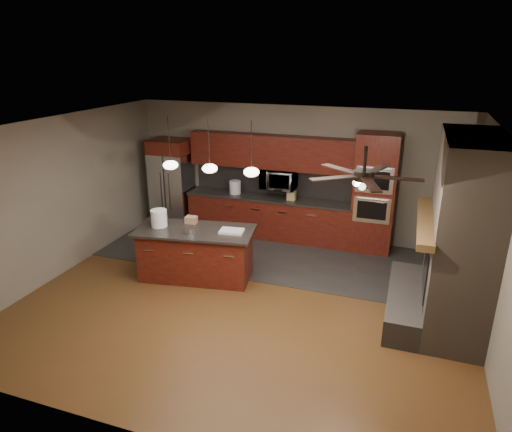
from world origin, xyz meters
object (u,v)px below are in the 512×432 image
at_px(microwave, 279,179).
at_px(refrigerator, 173,184).
at_px(counter_box, 291,196).
at_px(oven_tower, 374,194).
at_px(kitchen_island, 196,253).
at_px(white_bucket, 159,218).
at_px(cardboard_box, 191,220).
at_px(paint_can, 190,231).
at_px(counter_bucket, 235,187).
at_px(paint_tray, 232,231).

height_order(microwave, refrigerator, refrigerator).
xyz_separation_m(microwave, counter_box, (0.31, -0.10, -0.30)).
relative_size(oven_tower, kitchen_island, 1.10).
bearing_deg(microwave, white_bucket, -122.06).
height_order(cardboard_box, counter_box, counter_box).
relative_size(paint_can, counter_bucket, 0.57).
height_order(oven_tower, cardboard_box, oven_tower).
height_order(kitchen_island, cardboard_box, cardboard_box).
bearing_deg(white_bucket, oven_tower, 33.79).
relative_size(microwave, counter_box, 3.84).
height_order(white_bucket, counter_box, white_bucket).
height_order(microwave, counter_box, microwave).
relative_size(white_bucket, cardboard_box, 1.53).
bearing_deg(counter_bucket, microwave, 2.95).
distance_m(white_bucket, counter_bucket, 2.38).
bearing_deg(oven_tower, white_bucket, -146.21).
bearing_deg(oven_tower, kitchen_island, -141.19).
bearing_deg(cardboard_box, refrigerator, 123.76).
height_order(kitchen_island, paint_tray, paint_tray).
relative_size(white_bucket, paint_tray, 0.75).
xyz_separation_m(paint_can, counter_bucket, (-0.15, 2.46, 0.07)).
bearing_deg(white_bucket, paint_can, -11.23).
height_order(counter_bucket, counter_box, counter_bucket).
height_order(paint_tray, counter_bucket, counter_bucket).
bearing_deg(counter_bucket, kitchen_island, -86.52).
xyz_separation_m(white_bucket, paint_can, (0.67, -0.13, -0.10)).
distance_m(refrigerator, cardboard_box, 2.40).
xyz_separation_m(kitchen_island, counter_box, (1.14, 2.21, 0.53)).
xyz_separation_m(counter_bucket, counter_box, (1.28, -0.05, -0.05)).
distance_m(refrigerator, counter_box, 2.77).
bearing_deg(oven_tower, refrigerator, -179.05).
distance_m(oven_tower, kitchen_island, 3.67).
xyz_separation_m(oven_tower, counter_box, (-1.66, -0.04, -0.20)).
height_order(microwave, kitchen_island, microwave).
relative_size(refrigerator, kitchen_island, 0.92).
xyz_separation_m(white_bucket, cardboard_box, (0.46, 0.32, -0.09)).
distance_m(refrigerator, paint_can, 2.89).
xyz_separation_m(paint_tray, cardboard_box, (-0.85, 0.17, 0.04)).
bearing_deg(paint_tray, paint_can, -163.42).
relative_size(cardboard_box, counter_box, 1.04).
bearing_deg(kitchen_island, counter_bucket, 84.39).
relative_size(oven_tower, paint_can, 14.82).
relative_size(kitchen_island, cardboard_box, 10.96).
distance_m(microwave, counter_bucket, 1.00).
bearing_deg(oven_tower, counter_box, -178.53).
xyz_separation_m(oven_tower, microwave, (-1.98, 0.06, 0.11)).
height_order(refrigerator, cardboard_box, refrigerator).
distance_m(refrigerator, kitchen_island, 2.78).
xyz_separation_m(microwave, cardboard_box, (-1.03, -2.05, -0.32)).
bearing_deg(microwave, cardboard_box, -116.56).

